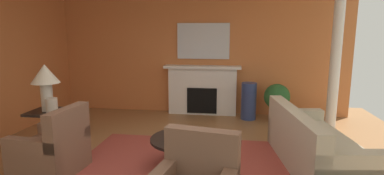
% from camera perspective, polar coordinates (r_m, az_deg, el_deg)
% --- Properties ---
extents(ground_plane, '(8.47, 8.47, 0.00)m').
position_cam_1_polar(ground_plane, '(4.56, -5.02, -15.00)').
color(ground_plane, olive).
extents(wall_fireplace, '(7.11, 0.12, 2.97)m').
position_cam_1_polar(wall_fireplace, '(7.39, 0.67, 6.74)').
color(wall_fireplace, '#CC723D').
rests_on(wall_fireplace, ground_plane).
extents(area_rug, '(3.26, 2.46, 0.01)m').
position_cam_1_polar(area_rug, '(4.62, -1.27, -14.56)').
color(area_rug, '#993D33').
rests_on(area_rug, ground_plane).
extents(fireplace, '(1.80, 0.35, 1.17)m').
position_cam_1_polar(fireplace, '(7.28, 1.96, -0.70)').
color(fireplace, white).
rests_on(fireplace, ground_plane).
extents(mantel_mirror, '(1.23, 0.04, 0.83)m').
position_cam_1_polar(mantel_mirror, '(7.27, 2.12, 8.64)').
color(mantel_mirror, silver).
extents(sofa, '(1.18, 2.20, 0.85)m').
position_cam_1_polar(sofa, '(4.84, 21.69, -10.36)').
color(sofa, '#BCB299').
rests_on(sofa, ground_plane).
extents(armchair_near_window, '(0.87, 0.87, 0.95)m').
position_cam_1_polar(armchair_near_window, '(4.76, -24.58, -10.83)').
color(armchair_near_window, brown).
rests_on(armchair_near_window, ground_plane).
extents(coffee_table, '(1.00, 1.00, 0.45)m').
position_cam_1_polar(coffee_table, '(4.49, -1.29, -10.75)').
color(coffee_table, black).
rests_on(coffee_table, ground_plane).
extents(side_table, '(0.56, 0.56, 0.70)m').
position_cam_1_polar(side_table, '(5.53, -25.00, -6.94)').
color(side_table, black).
rests_on(side_table, ground_plane).
extents(table_lamp, '(0.44, 0.44, 0.75)m').
position_cam_1_polar(table_lamp, '(5.35, -25.67, 1.54)').
color(table_lamp, beige).
rests_on(table_lamp, side_table).
extents(vase_tall_corner, '(0.34, 0.34, 0.83)m').
position_cam_1_polar(vase_tall_corner, '(6.98, 10.52, -2.50)').
color(vase_tall_corner, navy).
rests_on(vase_tall_corner, ground_plane).
extents(vase_on_side_table, '(0.18, 0.18, 0.23)m').
position_cam_1_polar(vase_on_side_table, '(5.24, -24.68, -3.09)').
color(vase_on_side_table, beige).
rests_on(vase_on_side_table, side_table).
extents(book_red_cover, '(0.26, 0.22, 0.05)m').
position_cam_1_polar(book_red_cover, '(4.32, -2.61, -9.58)').
color(book_red_cover, maroon).
rests_on(book_red_cover, coffee_table).
extents(book_art_folio, '(0.27, 0.21, 0.04)m').
position_cam_1_polar(book_art_folio, '(4.33, 0.48, -8.85)').
color(book_art_folio, maroon).
rests_on(book_art_folio, coffee_table).
extents(potted_plant, '(0.56, 0.56, 0.83)m').
position_cam_1_polar(potted_plant, '(6.94, 15.52, -2.14)').
color(potted_plant, '#A8754C').
rests_on(potted_plant, ground_plane).
extents(column_white, '(0.20, 0.20, 2.97)m').
position_cam_1_polar(column_white, '(6.54, 25.22, 5.28)').
color(column_white, white).
rests_on(column_white, ground_plane).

